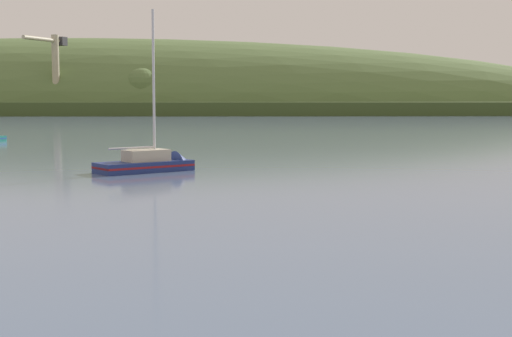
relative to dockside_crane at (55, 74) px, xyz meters
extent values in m
cube|color=#3C4E24|center=(13.60, 16.99, -9.76)|extent=(498.09, 112.21, 3.65)
ellipsoid|color=#56703D|center=(-0.43, 45.34, -11.59)|extent=(401.18, 126.72, 50.64)
sphere|color=#56703D|center=(24.64, 3.07, -3.82)|extent=(11.76, 11.76, 11.76)
cube|color=#4C4C51|center=(0.20, 0.39, -10.59)|extent=(6.20, 6.20, 2.00)
cylinder|color=#BCB293|center=(0.20, 0.39, 0.86)|extent=(2.09, 2.09, 20.90)
cylinder|color=#BCB293|center=(-2.62, -5.06, 9.64)|extent=(8.08, 14.15, 1.15)
cube|color=#333338|center=(1.47, 2.84, 9.64)|extent=(3.73, 3.52, 2.51)
cube|color=navy|center=(33.37, -171.20, -11.49)|extent=(6.49, 5.25, 1.15)
cone|color=navy|center=(36.00, -169.57, -11.49)|extent=(2.50, 2.74, 2.26)
cube|color=maroon|center=(33.37, -171.20, -11.22)|extent=(6.50, 5.27, 0.13)
cube|color=#BCB299|center=(33.50, -171.11, -10.55)|extent=(3.21, 2.82, 0.74)
cylinder|color=silver|center=(34.03, -170.79, -6.08)|extent=(0.16, 0.16, 9.66)
cylinder|color=silver|center=(32.65, -171.64, -10.03)|extent=(2.83, 1.82, 0.13)
camera|label=1|loc=(35.67, -218.72, -6.90)|focal=51.76mm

